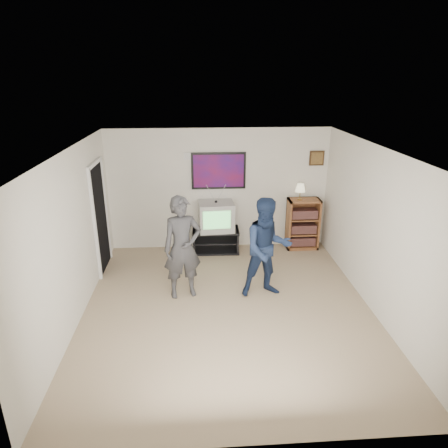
{
  "coord_description": "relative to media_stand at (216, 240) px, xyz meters",
  "views": [
    {
      "loc": [
        -0.43,
        -5.42,
        3.48
      ],
      "look_at": [
        -0.01,
        0.75,
        1.15
      ],
      "focal_mm": 32.0,
      "sensor_mm": 36.0,
      "label": 1
    }
  ],
  "objects": [
    {
      "name": "room_shell",
      "position": [
        0.08,
        -1.88,
        1.01
      ],
      "size": [
        4.51,
        5.0,
        2.51
      ],
      "color": "#7A664D",
      "rests_on": "ground"
    },
    {
      "name": "poster",
      "position": [
        0.08,
        0.25,
        1.41
      ],
      "size": [
        1.1,
        0.03,
        0.75
      ],
      "primitive_type": "cube",
      "color": "black",
      "rests_on": "room_shell"
    },
    {
      "name": "bookshelf",
      "position": [
        1.83,
        0.05,
        0.3
      ],
      "size": [
        0.65,
        0.37,
        1.07
      ],
      "primitive_type": null,
      "color": "brown",
      "rests_on": "room_shell"
    },
    {
      "name": "media_stand",
      "position": [
        0.0,
        0.0,
        0.0
      ],
      "size": [
        0.97,
        0.56,
        0.48
      ],
      "rotation": [
        0.0,
        0.0,
        -0.03
      ],
      "color": "black",
      "rests_on": "room_shell"
    },
    {
      "name": "person_short",
      "position": [
        0.75,
        -1.81,
        0.6
      ],
      "size": [
        0.89,
        0.73,
        1.68
      ],
      "primitive_type": "imported",
      "rotation": [
        0.0,
        0.0,
        0.12
      ],
      "color": "#192746",
      "rests_on": "room_shell"
    },
    {
      "name": "controller_right",
      "position": [
        0.81,
        -1.61,
        0.79
      ],
      "size": [
        0.05,
        0.13,
        0.04
      ],
      "primitive_type": "cube",
      "rotation": [
        0.0,
        0.0,
        0.1
      ],
      "color": "white",
      "rests_on": "person_short"
    },
    {
      "name": "crt_television",
      "position": [
        0.01,
        0.0,
        0.53
      ],
      "size": [
        0.73,
        0.63,
        0.59
      ],
      "primitive_type": null,
      "rotation": [
        0.0,
        0.0,
        0.07
      ],
      "color": "#A8A8A3",
      "rests_on": "media_stand"
    },
    {
      "name": "controller_left",
      "position": [
        -0.63,
        -1.57,
        0.9
      ],
      "size": [
        0.07,
        0.12,
        0.03
      ],
      "primitive_type": "cube",
      "rotation": [
        0.0,
        0.0,
        0.33
      ],
      "color": "white",
      "rests_on": "person_tall"
    },
    {
      "name": "air_vent",
      "position": [
        -0.47,
        0.25,
        1.71
      ],
      "size": [
        0.28,
        0.02,
        0.14
      ],
      "primitive_type": "cube",
      "color": "white",
      "rests_on": "room_shell"
    },
    {
      "name": "doorway",
      "position": [
        -2.15,
        -0.63,
        0.76
      ],
      "size": [
        0.03,
        0.85,
        2.0
      ],
      "primitive_type": "cube",
      "color": "black",
      "rests_on": "room_shell"
    },
    {
      "name": "person_tall",
      "position": [
        -0.62,
        -1.74,
        0.62
      ],
      "size": [
        0.71,
        0.55,
        1.72
      ],
      "primitive_type": "imported",
      "rotation": [
        0.0,
        0.0,
        0.24
      ],
      "color": "#363639",
      "rests_on": "room_shell"
    },
    {
      "name": "small_picture",
      "position": [
        2.08,
        0.25,
        1.64
      ],
      "size": [
        0.3,
        0.03,
        0.3
      ],
      "primitive_type": "cube",
      "color": "#331C10",
      "rests_on": "room_shell"
    },
    {
      "name": "table_lamp",
      "position": [
        1.73,
        0.04,
        1.0
      ],
      "size": [
        0.21,
        0.21,
        0.33
      ],
      "primitive_type": null,
      "color": "beige",
      "rests_on": "bookshelf"
    }
  ]
}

